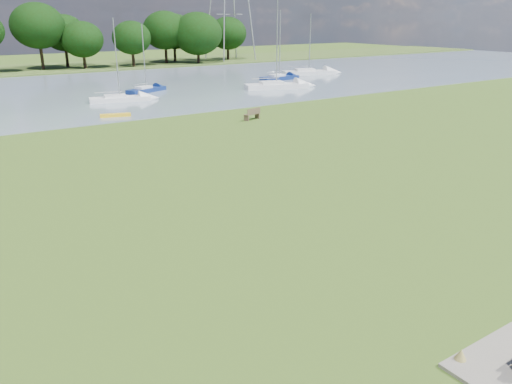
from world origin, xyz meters
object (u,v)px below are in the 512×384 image
sailboat_5 (279,76)px  riverbank_bench (253,114)px  sailboat_4 (146,88)px  sailboat_0 (119,97)px  kayak (115,115)px  sailboat_8 (308,71)px  sailboat_2 (276,84)px

sailboat_5 → riverbank_bench: bearing=-136.0°
sailboat_4 → sailboat_5: 19.79m
sailboat_0 → sailboat_5: bearing=25.5°
riverbank_bench → kayak: (-9.35, 7.65, -0.33)m
sailboat_5 → sailboat_8: (7.72, 3.09, 0.00)m
riverbank_bench → sailboat_8: sailboat_8 is taller
sailboat_8 → sailboat_0: bearing=-144.9°
riverbank_bench → kayak: 12.08m
sailboat_2 → sailboat_4: (-14.39, 5.71, -0.10)m
sailboat_4 → sailboat_8: 27.79m
riverbank_bench → sailboat_0: size_ratio=0.21×
kayak → sailboat_2: sailboat_2 is taller
sailboat_2 → sailboat_8: 16.34m
sailboat_4 → sailboat_5: size_ratio=0.83×
sailboat_2 → sailboat_4: size_ratio=1.50×
sailboat_2 → sailboat_4: 15.48m
sailboat_8 → sailboat_5: bearing=-138.2°
kayak → sailboat_8: (35.42, 16.72, 0.37)m
riverbank_bench → sailboat_2: sailboat_2 is taller
sailboat_2 → sailboat_5: (5.38, 6.67, -0.04)m
riverbank_bench → sailboat_5: bearing=33.7°
sailboat_2 → sailboat_5: size_ratio=1.25×
sailboat_2 → sailboat_4: bearing=176.4°
kayak → sailboat_5: bearing=42.3°
kayak → sailboat_0: 8.57m
sailboat_0 → sailboat_2: sailboat_2 is taller
kayak → sailboat_4: size_ratio=0.35×
sailboat_0 → sailboat_4: (4.80, 4.70, 0.01)m
sailboat_0 → sailboat_8: size_ratio=0.95×
sailboat_0 → sailboat_4: 6.72m
riverbank_bench → sailboat_8: 35.69m
sailboat_4 → sailboat_5: bearing=-21.7°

